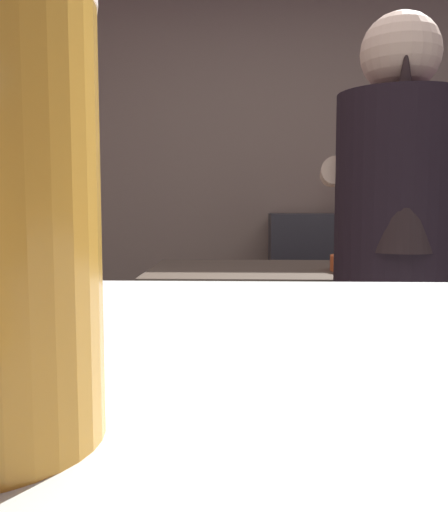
{
  "coord_description": "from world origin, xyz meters",
  "views": [
    {
      "loc": [
        -0.36,
        -1.28,
        1.16
      ],
      "look_at": [
        -0.37,
        -0.75,
        1.11
      ],
      "focal_mm": 39.19,
      "sensor_mm": 36.0,
      "label": 1
    }
  ],
  "objects_px": {
    "bartender": "(395,268)",
    "bottle_soy": "(341,197)",
    "mixing_bowl": "(359,263)",
    "chefs_knife": "(443,269)",
    "bottle_olive_oil": "(367,201)"
  },
  "relations": [
    {
      "from": "bottle_soy",
      "to": "bottle_olive_oil",
      "type": "height_order",
      "value": "bottle_soy"
    },
    {
      "from": "bartender",
      "to": "bottle_soy",
      "type": "xyz_separation_m",
      "value": [
        0.13,
        1.65,
        0.21
      ]
    },
    {
      "from": "bottle_soy",
      "to": "mixing_bowl",
      "type": "bearing_deg",
      "value": -96.73
    },
    {
      "from": "mixing_bowl",
      "to": "bottle_soy",
      "type": "distance_m",
      "value": 1.29
    },
    {
      "from": "chefs_knife",
      "to": "bottle_soy",
      "type": "xyz_separation_m",
      "value": [
        -0.15,
        1.24,
        0.27
      ]
    },
    {
      "from": "bottle_soy",
      "to": "bottle_olive_oil",
      "type": "distance_m",
      "value": 0.15
    },
    {
      "from": "mixing_bowl",
      "to": "bartender",
      "type": "bearing_deg",
      "value": -86.76
    },
    {
      "from": "bottle_soy",
      "to": "bottle_olive_oil",
      "type": "relative_size",
      "value": 1.33
    },
    {
      "from": "bottle_olive_oil",
      "to": "bartender",
      "type": "bearing_deg",
      "value": -99.58
    },
    {
      "from": "bartender",
      "to": "bottle_soy",
      "type": "distance_m",
      "value": 1.66
    },
    {
      "from": "chefs_knife",
      "to": "bottle_olive_oil",
      "type": "bearing_deg",
      "value": 101.73
    },
    {
      "from": "mixing_bowl",
      "to": "bottle_olive_oil",
      "type": "xyz_separation_m",
      "value": [
        0.3,
        1.26,
        0.22
      ]
    },
    {
      "from": "chefs_knife",
      "to": "bottle_olive_oil",
      "type": "distance_m",
      "value": 1.27
    },
    {
      "from": "bottle_olive_oil",
      "to": "chefs_knife",
      "type": "bearing_deg",
      "value": -89.91
    },
    {
      "from": "bartender",
      "to": "mixing_bowl",
      "type": "height_order",
      "value": "bartender"
    }
  ]
}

